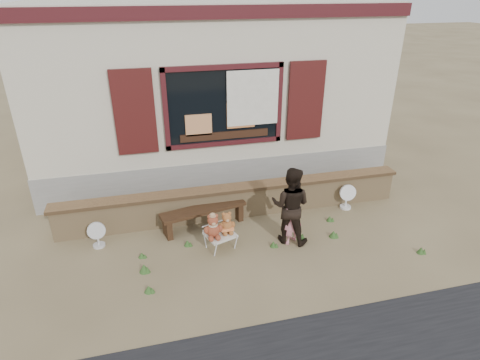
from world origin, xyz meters
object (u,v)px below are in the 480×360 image
object	(u,v)px
teddy_bear_right	(227,222)
child	(292,217)
adult	(290,206)
bench	(204,213)
teddy_bear_left	(213,225)
folding_chair	(220,235)

from	to	relation	value
teddy_bear_right	child	xyz separation A→B (m)	(1.16, -0.17, 0.03)
child	adult	bearing A→B (deg)	-113.79
bench	teddy_bear_left	xyz separation A→B (m)	(0.04, -0.82, 0.22)
child	adult	world-z (taller)	adult
folding_chair	teddy_bear_right	size ratio (longest dim) A/B	1.49
teddy_bear_right	bench	bearing A→B (deg)	93.79
teddy_bear_right	child	distance (m)	1.18
folding_chair	adult	world-z (taller)	adult
folding_chair	teddy_bear_left	xyz separation A→B (m)	(-0.13, -0.05, 0.26)
teddy_bear_right	adult	xyz separation A→B (m)	(1.16, -0.10, 0.23)
adult	bench	bearing A→B (deg)	2.36
teddy_bear_right	adult	size ratio (longest dim) A/B	0.28
bench	folding_chair	xyz separation A→B (m)	(0.17, -0.77, -0.04)
child	adult	xyz separation A→B (m)	(-0.01, 0.07, 0.20)
bench	teddy_bear_right	xyz separation A→B (m)	(0.30, -0.72, 0.20)
teddy_bear_left	teddy_bear_right	distance (m)	0.28
bench	folding_chair	world-z (taller)	bench
bench	adult	world-z (taller)	adult
folding_chair	adult	distance (m)	1.37
folding_chair	adult	xyz separation A→B (m)	(1.29, -0.06, 0.46)
teddy_bear_left	teddy_bear_right	bearing A→B (deg)	0.00
bench	folding_chair	size ratio (longest dim) A/B	2.82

